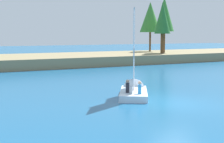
{
  "coord_description": "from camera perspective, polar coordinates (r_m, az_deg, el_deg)",
  "views": [
    {
      "loc": [
        -12.2,
        -15.09,
        3.75
      ],
      "look_at": [
        -0.41,
        6.3,
        1.2
      ],
      "focal_mm": 57.26,
      "sensor_mm": 36.0,
      "label": 1
    }
  ],
  "objects": [
    {
      "name": "ground_plane",
      "position": [
        19.77,
        9.96,
        -5.07
      ],
      "size": [
        200.0,
        200.0,
        0.0
      ],
      "primitive_type": "plane",
      "color": "#195684"
    },
    {
      "name": "shoreline_tree_centre",
      "position": [
        48.47,
        8.06,
        8.37
      ],
      "size": [
        2.14,
        2.14,
        6.84
      ],
      "color": "brown",
      "rests_on": "shore_bank"
    },
    {
      "name": "shore_bank",
      "position": [
        43.82,
        -12.62,
        1.68
      ],
      "size": [
        80.0,
        11.94,
        1.17
      ],
      "primitive_type": "cube",
      "color": "#897A56",
      "rests_on": "ground"
    },
    {
      "name": "sailboat",
      "position": [
        22.33,
        3.49,
        -2.67
      ],
      "size": [
        3.78,
        4.72,
        5.89
      ],
      "rotation": [
        0.0,
        0.0,
        1.0
      ],
      "color": "silver",
      "rests_on": "ground"
    },
    {
      "name": "shoreline_tree_midright",
      "position": [
        50.6,
        8.35,
        8.98
      ],
      "size": [
        2.73,
        2.73,
        7.69
      ],
      "color": "brown",
      "rests_on": "shore_bank"
    },
    {
      "name": "shoreline_tree_right",
      "position": [
        54.65,
        6.14,
        8.61
      ],
      "size": [
        3.16,
        3.16,
        7.41
      ],
      "color": "brown",
      "rests_on": "shore_bank"
    }
  ]
}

